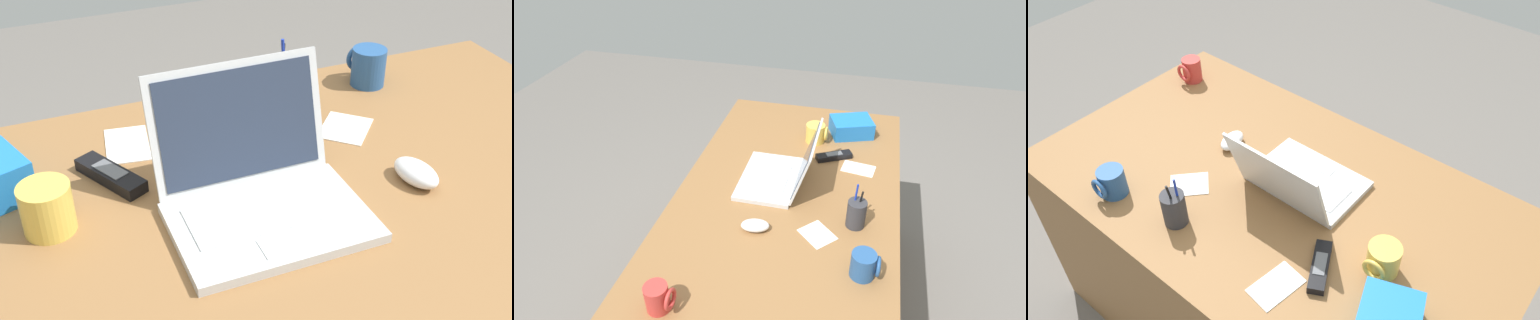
% 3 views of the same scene
% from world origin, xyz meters
% --- Properties ---
extents(ground_plane, '(6.00, 6.00, 0.00)m').
position_xyz_m(ground_plane, '(0.00, 0.00, 0.00)').
color(ground_plane, slate).
extents(desk, '(1.50, 0.86, 0.75)m').
position_xyz_m(desk, '(0.00, 0.00, 0.38)').
color(desk, olive).
rests_on(desk, ground).
extents(laptop, '(0.33, 0.30, 0.23)m').
position_xyz_m(laptop, '(-0.06, -0.04, 0.80)').
color(laptop, silver).
rests_on(laptop, desk).
extents(computer_mouse, '(0.07, 0.11, 0.04)m').
position_xyz_m(computer_mouse, '(0.24, -0.07, 0.77)').
color(computer_mouse, white).
rests_on(computer_mouse, desk).
extents(coffee_mug_white, '(0.07, 0.08, 0.09)m').
position_xyz_m(coffee_mug_white, '(0.62, -0.25, 0.80)').
color(coffee_mug_white, '#C63833').
rests_on(coffee_mug_white, desk).
extents(coffee_mug_tall, '(0.08, 0.09, 0.09)m').
position_xyz_m(coffee_mug_tall, '(0.36, 0.32, 0.80)').
color(coffee_mug_tall, '#26518C').
rests_on(coffee_mug_tall, desk).
extents(coffee_mug_spare, '(0.09, 0.10, 0.09)m').
position_xyz_m(coffee_mug_spare, '(-0.41, 0.05, 0.80)').
color(coffee_mug_spare, '#E0BC4C').
rests_on(coffee_mug_spare, desk).
extents(cordless_phone, '(0.11, 0.16, 0.03)m').
position_xyz_m(cordless_phone, '(-0.29, 0.15, 0.76)').
color(cordless_phone, black).
rests_on(cordless_phone, desk).
extents(pen_holder, '(0.07, 0.07, 0.17)m').
position_xyz_m(pen_holder, '(0.13, 0.27, 0.81)').
color(pen_holder, '#333338').
rests_on(pen_holder, desk).
extents(paper_note_near_laptop, '(0.15, 0.15, 0.00)m').
position_xyz_m(paper_note_near_laptop, '(0.21, 0.15, 0.75)').
color(paper_note_near_laptop, white).
rests_on(paper_note_near_laptop, desk).
extents(paper_note_left, '(0.10, 0.15, 0.00)m').
position_xyz_m(paper_note_left, '(-0.23, 0.26, 0.75)').
color(paper_note_left, white).
rests_on(paper_note_left, desk).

